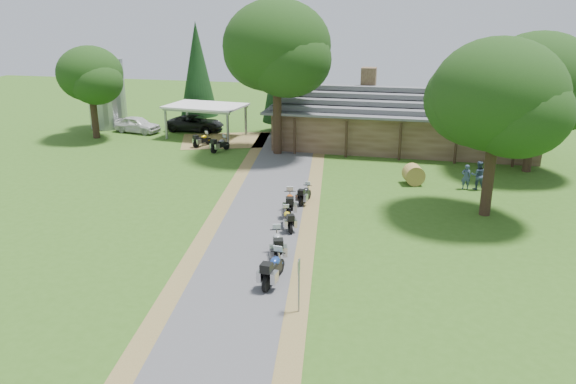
% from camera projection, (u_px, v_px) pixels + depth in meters
% --- Properties ---
extents(ground, '(120.00, 120.00, 0.00)m').
position_uv_depth(ground, '(245.00, 263.00, 25.23)').
color(ground, '#335919').
rests_on(ground, ground).
extents(driveway, '(51.95, 51.95, 0.00)m').
position_uv_depth(driveway, '(259.00, 229.00, 29.04)').
color(driveway, '#4E4E51').
rests_on(driveway, ground).
extents(lodge, '(21.40, 9.40, 4.90)m').
position_uv_depth(lodge, '(403.00, 117.00, 45.37)').
color(lodge, brown).
rests_on(lodge, ground).
extents(silo, '(3.59, 3.59, 6.93)m').
position_uv_depth(silo, '(106.00, 91.00, 52.34)').
color(silo, gray).
rests_on(silo, ground).
extents(carport, '(6.98, 5.07, 2.83)m').
position_uv_depth(carport, '(206.00, 121.00, 49.01)').
color(carport, silver).
rests_on(carport, ground).
extents(car_white_sedan, '(3.38, 5.93, 1.86)m').
position_uv_depth(car_white_sedan, '(137.00, 122.00, 50.88)').
color(car_white_sedan, silver).
rests_on(car_white_sedan, ground).
extents(car_dark_suv, '(2.46, 5.69, 2.17)m').
position_uv_depth(car_dark_suv, '(195.00, 119.00, 51.49)').
color(car_dark_suv, black).
rests_on(car_dark_suv, ground).
extents(motorcycle_row_a, '(0.87, 2.10, 1.40)m').
position_uv_depth(motorcycle_row_a, '(273.00, 267.00, 23.18)').
color(motorcycle_row_a, navy).
rests_on(motorcycle_row_a, ground).
extents(motorcycle_row_b, '(1.23, 2.13, 1.38)m').
position_uv_depth(motorcycle_row_b, '(277.00, 243.00, 25.57)').
color(motorcycle_row_b, '#979B9F').
rests_on(motorcycle_row_b, ground).
extents(motorcycle_row_c, '(1.21, 1.77, 1.16)m').
position_uv_depth(motorcycle_row_c, '(288.00, 218.00, 28.87)').
color(motorcycle_row_c, yellow).
rests_on(motorcycle_row_c, ground).
extents(motorcycle_row_d, '(1.09, 2.12, 1.38)m').
position_uv_depth(motorcycle_row_d, '(290.00, 202.00, 30.95)').
color(motorcycle_row_d, '#D8520F').
rests_on(motorcycle_row_d, ground).
extents(motorcycle_row_e, '(0.76, 1.73, 1.15)m').
position_uv_depth(motorcycle_row_e, '(305.00, 193.00, 32.72)').
color(motorcycle_row_e, black).
rests_on(motorcycle_row_e, ground).
extents(motorcycle_carport_a, '(1.29, 1.77, 1.17)m').
position_uv_depth(motorcycle_carport_a, '(202.00, 139.00, 45.97)').
color(motorcycle_carport_a, '#E4B407').
rests_on(motorcycle_carport_a, ground).
extents(motorcycle_carport_b, '(1.27, 1.89, 1.24)m').
position_uv_depth(motorcycle_carport_b, '(220.00, 144.00, 44.33)').
color(motorcycle_carport_b, slate).
rests_on(motorcycle_carport_b, ground).
extents(person_a, '(0.56, 0.43, 1.86)m').
position_uv_depth(person_a, '(466.00, 175.00, 35.11)').
color(person_a, '#354461').
rests_on(person_a, ground).
extents(person_b, '(0.64, 0.49, 2.14)m').
position_uv_depth(person_b, '(478.00, 173.00, 35.01)').
color(person_b, '#354461').
rests_on(person_b, ground).
extents(hay_bale, '(1.54, 1.46, 1.27)m').
position_uv_depth(hay_bale, '(413.00, 175.00, 36.18)').
color(hay_bale, olive).
rests_on(hay_bale, ground).
extents(sign_post, '(0.39, 0.07, 2.18)m').
position_uv_depth(sign_post, '(299.00, 286.00, 20.83)').
color(sign_post, gray).
rests_on(sign_post, ground).
extents(oak_lodge_left, '(8.02, 8.02, 13.19)m').
position_uv_depth(oak_lodge_left, '(277.00, 68.00, 41.77)').
color(oak_lodge_left, '#193710').
rests_on(oak_lodge_left, ground).
extents(oak_lodge_right, '(7.65, 7.65, 10.06)m').
position_uv_depth(oak_lodge_right, '(536.00, 99.00, 37.58)').
color(oak_lodge_right, '#193710').
rests_on(oak_lodge_right, ground).
extents(oak_driveway, '(6.97, 6.97, 10.67)m').
position_uv_depth(oak_driveway, '(495.00, 119.00, 29.37)').
color(oak_driveway, '#193710').
rests_on(oak_driveway, ground).
extents(oak_silo, '(5.48, 5.48, 8.94)m').
position_uv_depth(oak_silo, '(91.00, 86.00, 47.70)').
color(oak_silo, '#193710').
rests_on(oak_silo, ground).
extents(cedar_near, '(3.76, 3.76, 11.34)m').
position_uv_depth(cedar_near, '(283.00, 69.00, 49.68)').
color(cedar_near, black).
rests_on(cedar_near, ground).
extents(cedar_far, '(3.55, 3.55, 9.69)m').
position_uv_depth(cedar_far, '(198.00, 74.00, 52.95)').
color(cedar_far, black).
rests_on(cedar_far, ground).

